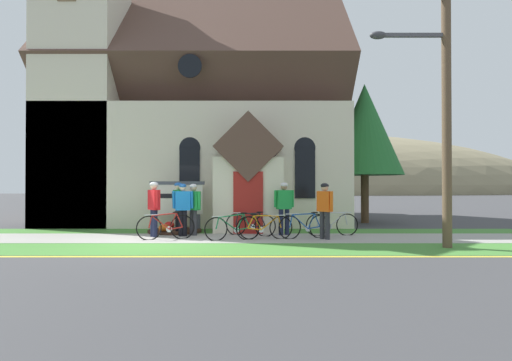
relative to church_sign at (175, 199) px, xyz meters
name	(u,v)px	position (x,y,z in m)	size (l,w,h in m)	color
ground	(175,230)	(-0.10, 0.55, -1.14)	(140.00, 140.00, 0.00)	#3D3D3F
sidewalk_slab	(174,238)	(0.33, -1.97, -1.14)	(32.00, 2.36, 0.01)	#99968E
grass_verge	(157,249)	(0.33, -4.17, -1.14)	(32.00, 2.05, 0.01)	#427F33
church_lawn	(184,231)	(0.33, 0.00, -1.14)	(24.00, 1.58, 0.01)	#427F33
curb_paint_stripe	(145,257)	(0.33, -5.35, -1.14)	(28.00, 0.16, 0.01)	yellow
church_building	(196,120)	(-0.03, 5.67, 3.70)	(12.87, 12.28, 12.82)	beige
church_sign	(175,199)	(0.00, 0.00, 0.00)	(1.95, 0.13, 1.78)	#474C56
flower_bed	(172,230)	(-0.02, -0.41, -1.06)	(1.84, 1.84, 0.34)	#382319
bicycle_orange	(330,224)	(5.28, -1.35, -0.76)	(1.73, 0.25, 0.83)	black
bicycle_blue	(249,224)	(2.64, -1.34, -0.77)	(1.64, 0.67, 0.81)	black
bicycle_white	(262,227)	(3.07, -2.25, -0.77)	(1.73, 0.38, 0.80)	black
bicycle_red	(164,227)	(0.10, -2.27, -0.76)	(1.67, 0.57, 0.86)	black
bicycle_black	(303,226)	(4.33, -2.03, -0.76)	(1.67, 0.58, 0.83)	black
bicycle_yellow	(231,227)	(2.14, -2.36, -0.77)	(1.66, 0.72, 0.83)	black
cyclist_in_blue_jersey	(181,205)	(0.47, -1.54, -0.15)	(0.67, 0.31, 1.69)	black
cyclist_in_yellow_jersey	(282,204)	(3.74, -1.19, -0.13)	(0.66, 0.36, 1.73)	#191E38
cyclist_in_red_jersey	(191,205)	(0.78, -1.29, -0.16)	(0.52, 0.56, 1.68)	#2D2D33
cyclist_in_white_jersey	(152,204)	(-0.41, -1.71, -0.11)	(0.46, 0.61, 1.74)	#191E38
cyclist_in_green_jersey	(176,203)	(0.19, -0.78, -0.12)	(0.31, 0.73, 1.74)	black
cyclist_in_orange_jersey	(323,206)	(4.89, -2.28, -0.14)	(0.46, 0.62, 1.70)	#2D2D33
utility_pole	(440,79)	(7.73, -3.93, 3.29)	(3.12, 0.28, 8.00)	brown
roadside_conifer	(363,130)	(7.58, 3.39, 2.93)	(3.34, 3.34, 6.09)	#4C3823
distant_hill	(297,193)	(12.61, 79.48, -1.14)	(108.34, 55.61, 26.12)	#847A5B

